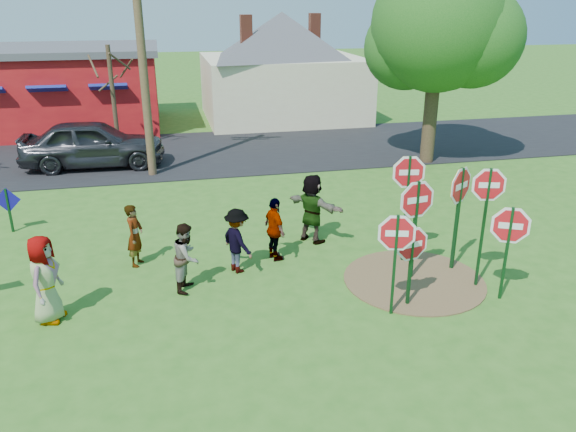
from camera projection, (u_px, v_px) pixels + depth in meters
name	position (u px, v px, depth m)	size (l,w,h in m)	color
ground	(212.00, 281.00, 12.82)	(120.00, 120.00, 0.00)	#30631C
road	(186.00, 153.00, 23.27)	(120.00, 7.50, 0.04)	black
dirt_patch	(414.00, 280.00, 12.83)	(3.20, 3.20, 0.03)	brown
red_building	(62.00, 88.00, 27.35)	(9.40, 7.69, 3.90)	maroon
cream_house	(282.00, 62.00, 29.25)	(9.40, 9.40, 6.50)	beige
stop_sign_a	(396.00, 243.00, 10.93)	(0.98, 0.30, 2.29)	#103B19
stop_sign_b	(408.00, 182.00, 13.08)	(1.05, 0.19, 2.80)	#103B19
stop_sign_c	(487.00, 201.00, 11.87)	(0.95, 0.27, 2.87)	#103B19
stop_sign_d	(460.00, 194.00, 12.70)	(0.98, 0.64, 2.66)	#103B19
stop_sign_e	(412.00, 250.00, 11.37)	(0.98, 0.19, 1.89)	#103B19
stop_sign_f	(510.00, 232.00, 11.52)	(0.98, 0.49, 2.23)	#103B19
stop_sign_g	(416.00, 208.00, 12.35)	(1.15, 0.18, 2.49)	#103B19
blue_diamond_d	(8.00, 205.00, 15.25)	(0.70, 0.07, 1.27)	#103B19
person_a	(45.00, 279.00, 10.95)	(0.89, 0.58, 1.82)	#3C5181
person_b	(135.00, 235.00, 13.34)	(0.56, 0.37, 1.54)	#2D7C74
person_c	(187.00, 257.00, 12.21)	(0.75, 0.59, 1.55)	brown
person_d	(237.00, 241.00, 13.01)	(1.00, 0.58, 1.56)	#302F34
person_e	(275.00, 229.00, 13.60)	(0.93, 0.39, 1.60)	#5D3163
person_f	(312.00, 208.00, 14.61)	(1.71, 0.54, 1.84)	#1B4C2C
suv	(93.00, 143.00, 21.10)	(2.10, 5.22, 1.78)	#303136
utility_pole	(140.00, 33.00, 18.68)	(2.29, 0.49, 9.40)	#4C3823
leafy_tree	(441.00, 31.00, 20.36)	(5.36, 4.89, 7.62)	#382819
bare_tree_east	(112.00, 84.00, 22.55)	(1.80, 1.80, 4.33)	#382819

